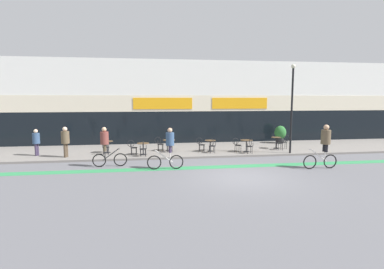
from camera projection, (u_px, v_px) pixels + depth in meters
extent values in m
plane|color=#5B5B60|center=(242.00, 178.00, 13.20)|extent=(120.00, 120.00, 0.00)
cube|color=slate|center=(209.00, 149.00, 20.31)|extent=(40.00, 5.50, 0.12)
cube|color=silver|center=(198.00, 102.00, 24.61)|extent=(40.00, 4.00, 6.35)
cube|color=black|center=(202.00, 127.00, 22.89)|extent=(38.80, 0.10, 2.40)
cube|color=beige|center=(202.00, 103.00, 22.70)|extent=(39.20, 0.14, 1.20)
cube|color=orange|center=(163.00, 103.00, 22.20)|extent=(4.37, 0.08, 0.84)
cube|color=orange|center=(240.00, 103.00, 23.06)|extent=(4.37, 0.08, 0.84)
cube|color=#2D844C|center=(229.00, 167.00, 15.36)|extent=(36.00, 0.70, 0.01)
cylinder|color=black|center=(107.00, 153.00, 18.63)|extent=(0.40, 0.40, 0.02)
cylinder|color=black|center=(107.00, 147.00, 18.59)|extent=(0.07, 0.07, 0.71)
cylinder|color=#4C3823|center=(107.00, 141.00, 18.55)|extent=(0.72, 0.72, 0.02)
cylinder|color=black|center=(143.00, 154.00, 18.02)|extent=(0.40, 0.40, 0.02)
cylinder|color=black|center=(143.00, 149.00, 17.98)|extent=(0.07, 0.07, 0.68)
cylinder|color=#4C3823|center=(143.00, 143.00, 17.94)|extent=(0.72, 0.72, 0.02)
cylinder|color=black|center=(169.00, 150.00, 19.39)|extent=(0.43, 0.43, 0.02)
cylinder|color=black|center=(169.00, 145.00, 19.36)|extent=(0.07, 0.07, 0.68)
cylinder|color=#4C3823|center=(169.00, 140.00, 19.31)|extent=(0.78, 0.78, 0.02)
cylinder|color=black|center=(210.00, 151.00, 19.14)|extent=(0.39, 0.39, 0.02)
cylinder|color=black|center=(210.00, 146.00, 19.10)|extent=(0.07, 0.07, 0.69)
cylinder|color=#4C3823|center=(210.00, 140.00, 19.06)|extent=(0.70, 0.70, 0.02)
cylinder|color=black|center=(246.00, 152.00, 18.98)|extent=(0.42, 0.42, 0.02)
cylinder|color=black|center=(246.00, 146.00, 18.93)|extent=(0.07, 0.07, 0.74)
cylinder|color=#4C3823|center=(246.00, 140.00, 18.89)|extent=(0.76, 0.76, 0.02)
cylinder|color=black|center=(276.00, 148.00, 20.22)|extent=(0.36, 0.36, 0.02)
cylinder|color=black|center=(276.00, 143.00, 20.18)|extent=(0.07, 0.07, 0.75)
cylinder|color=#4C3823|center=(276.00, 137.00, 20.13)|extent=(0.65, 0.65, 0.02)
cylinder|color=black|center=(106.00, 147.00, 18.04)|extent=(0.42, 0.42, 0.03)
cylinder|color=black|center=(104.00, 151.00, 18.18)|extent=(0.03, 0.03, 0.42)
cylinder|color=black|center=(109.00, 150.00, 18.23)|extent=(0.03, 0.03, 0.42)
cylinder|color=black|center=(103.00, 151.00, 17.91)|extent=(0.03, 0.03, 0.42)
cylinder|color=black|center=(108.00, 151.00, 17.96)|extent=(0.03, 0.03, 0.42)
torus|color=black|center=(105.00, 143.00, 17.85)|extent=(0.05, 0.41, 0.41)
cylinder|color=black|center=(103.00, 146.00, 17.83)|extent=(0.03, 0.03, 0.23)
cylinder|color=black|center=(109.00, 146.00, 17.90)|extent=(0.03, 0.03, 0.23)
cylinder|color=black|center=(143.00, 149.00, 17.43)|extent=(0.44, 0.44, 0.03)
cylinder|color=black|center=(140.00, 152.00, 17.55)|extent=(0.03, 0.03, 0.42)
cylinder|color=black|center=(145.00, 152.00, 17.63)|extent=(0.03, 0.03, 0.42)
cylinder|color=black|center=(141.00, 153.00, 17.29)|extent=(0.03, 0.03, 0.42)
cylinder|color=black|center=(146.00, 153.00, 17.36)|extent=(0.03, 0.03, 0.42)
torus|color=black|center=(143.00, 145.00, 17.24)|extent=(0.08, 0.41, 0.41)
cylinder|color=black|center=(140.00, 147.00, 17.21)|extent=(0.03, 0.03, 0.23)
cylinder|color=black|center=(146.00, 147.00, 17.30)|extent=(0.03, 0.03, 0.23)
cylinder|color=black|center=(134.00, 148.00, 17.89)|extent=(0.45, 0.45, 0.03)
cylinder|color=black|center=(136.00, 151.00, 18.09)|extent=(0.03, 0.03, 0.42)
cylinder|color=black|center=(137.00, 152.00, 17.82)|extent=(0.03, 0.03, 0.42)
cylinder|color=black|center=(131.00, 151.00, 18.01)|extent=(0.03, 0.03, 0.42)
cylinder|color=black|center=(132.00, 152.00, 17.74)|extent=(0.03, 0.03, 0.42)
torus|color=black|center=(131.00, 143.00, 17.81)|extent=(0.41, 0.09, 0.41)
cylinder|color=black|center=(131.00, 145.00, 17.99)|extent=(0.03, 0.03, 0.23)
cylinder|color=black|center=(131.00, 146.00, 17.66)|extent=(0.03, 0.03, 0.23)
cylinder|color=black|center=(170.00, 145.00, 18.80)|extent=(0.43, 0.43, 0.03)
cylinder|color=black|center=(167.00, 149.00, 18.94)|extent=(0.03, 0.03, 0.42)
cylinder|color=black|center=(172.00, 148.00, 19.00)|extent=(0.03, 0.03, 0.42)
cylinder|color=black|center=(168.00, 149.00, 18.67)|extent=(0.03, 0.03, 0.42)
cylinder|color=black|center=(172.00, 149.00, 18.73)|extent=(0.03, 0.03, 0.42)
torus|color=black|center=(170.00, 142.00, 18.61)|extent=(0.06, 0.41, 0.41)
cylinder|color=black|center=(167.00, 144.00, 18.59)|extent=(0.03, 0.03, 0.23)
cylinder|color=black|center=(173.00, 144.00, 18.66)|extent=(0.03, 0.03, 0.23)
cylinder|color=black|center=(160.00, 144.00, 19.26)|extent=(0.44, 0.44, 0.03)
cylinder|color=black|center=(162.00, 147.00, 19.46)|extent=(0.03, 0.03, 0.42)
cylinder|color=black|center=(163.00, 148.00, 19.19)|extent=(0.03, 0.03, 0.42)
cylinder|color=black|center=(158.00, 147.00, 19.39)|extent=(0.03, 0.03, 0.42)
cylinder|color=black|center=(159.00, 148.00, 19.12)|extent=(0.03, 0.03, 0.42)
torus|color=black|center=(158.00, 140.00, 19.19)|extent=(0.41, 0.08, 0.41)
cylinder|color=black|center=(157.00, 142.00, 19.37)|extent=(0.03, 0.03, 0.23)
cylinder|color=black|center=(158.00, 143.00, 19.04)|extent=(0.03, 0.03, 0.23)
cylinder|color=black|center=(212.00, 146.00, 18.55)|extent=(0.41, 0.41, 0.03)
cylinder|color=black|center=(209.00, 149.00, 18.69)|extent=(0.03, 0.03, 0.42)
cylinder|color=black|center=(214.00, 149.00, 18.74)|extent=(0.03, 0.03, 0.42)
cylinder|color=black|center=(210.00, 150.00, 18.42)|extent=(0.03, 0.03, 0.42)
cylinder|color=black|center=(215.00, 150.00, 18.47)|extent=(0.03, 0.03, 0.42)
torus|color=black|center=(213.00, 142.00, 18.36)|extent=(0.04, 0.41, 0.41)
cylinder|color=black|center=(210.00, 144.00, 18.34)|extent=(0.03, 0.03, 0.23)
cylinder|color=black|center=(215.00, 144.00, 18.40)|extent=(0.03, 0.03, 0.23)
cylinder|color=black|center=(202.00, 145.00, 19.01)|extent=(0.42, 0.42, 0.03)
cylinder|color=black|center=(204.00, 148.00, 19.19)|extent=(0.03, 0.03, 0.42)
cylinder|color=black|center=(204.00, 149.00, 18.92)|extent=(0.03, 0.03, 0.42)
cylinder|color=black|center=(199.00, 148.00, 19.16)|extent=(0.03, 0.03, 0.42)
cylinder|color=black|center=(200.00, 149.00, 18.89)|extent=(0.03, 0.03, 0.42)
torus|color=black|center=(199.00, 141.00, 18.96)|extent=(0.41, 0.04, 0.41)
cylinder|color=black|center=(199.00, 142.00, 19.15)|extent=(0.03, 0.03, 0.23)
cylinder|color=black|center=(199.00, 143.00, 18.81)|extent=(0.03, 0.03, 0.23)
cylinder|color=black|center=(249.00, 146.00, 18.39)|extent=(0.41, 0.41, 0.03)
cylinder|color=black|center=(246.00, 150.00, 18.53)|extent=(0.03, 0.03, 0.42)
cylinder|color=black|center=(251.00, 150.00, 18.57)|extent=(0.03, 0.03, 0.42)
cylinder|color=black|center=(248.00, 150.00, 18.26)|extent=(0.03, 0.03, 0.42)
cylinder|color=black|center=(252.00, 150.00, 18.29)|extent=(0.03, 0.03, 0.42)
torus|color=black|center=(250.00, 143.00, 18.19)|extent=(0.03, 0.41, 0.41)
cylinder|color=black|center=(248.00, 145.00, 18.18)|extent=(0.03, 0.03, 0.23)
cylinder|color=black|center=(253.00, 145.00, 18.23)|extent=(0.03, 0.03, 0.23)
cylinder|color=black|center=(238.00, 145.00, 18.85)|extent=(0.45, 0.45, 0.03)
cylinder|color=black|center=(239.00, 148.00, 19.04)|extent=(0.03, 0.03, 0.42)
cylinder|color=black|center=(241.00, 149.00, 18.78)|extent=(0.03, 0.03, 0.42)
cylinder|color=black|center=(235.00, 148.00, 18.97)|extent=(0.03, 0.03, 0.42)
cylinder|color=black|center=(237.00, 149.00, 18.70)|extent=(0.03, 0.03, 0.42)
torus|color=black|center=(236.00, 141.00, 18.77)|extent=(0.41, 0.08, 0.41)
cylinder|color=black|center=(234.00, 143.00, 18.95)|extent=(0.03, 0.03, 0.23)
cylinder|color=black|center=(237.00, 144.00, 18.62)|extent=(0.03, 0.03, 0.23)
cylinder|color=black|center=(280.00, 143.00, 19.63)|extent=(0.42, 0.42, 0.03)
cylinder|color=black|center=(277.00, 146.00, 19.78)|extent=(0.03, 0.03, 0.42)
cylinder|color=black|center=(281.00, 146.00, 19.81)|extent=(0.03, 0.03, 0.42)
cylinder|color=black|center=(278.00, 147.00, 19.51)|extent=(0.03, 0.03, 0.42)
cylinder|color=black|center=(282.00, 147.00, 19.53)|extent=(0.03, 0.03, 0.42)
torus|color=black|center=(281.00, 140.00, 19.43)|extent=(0.05, 0.41, 0.41)
cylinder|color=black|center=(278.00, 142.00, 19.43)|extent=(0.03, 0.03, 0.23)
cylinder|color=black|center=(283.00, 142.00, 19.46)|extent=(0.03, 0.03, 0.23)
cylinder|color=black|center=(284.00, 142.00, 20.25)|extent=(0.43, 0.43, 0.03)
cylinder|color=black|center=(282.00, 146.00, 20.13)|extent=(0.03, 0.03, 0.42)
cylinder|color=black|center=(281.00, 145.00, 20.41)|extent=(0.03, 0.03, 0.42)
cylinder|color=black|center=(286.00, 146.00, 20.15)|extent=(0.03, 0.03, 0.42)
cylinder|color=black|center=(285.00, 145.00, 20.43)|extent=(0.03, 0.03, 0.42)
torus|color=black|center=(286.00, 138.00, 20.23)|extent=(0.41, 0.06, 0.41)
cylinder|color=black|center=(287.00, 140.00, 20.08)|extent=(0.03, 0.03, 0.23)
cylinder|color=black|center=(285.00, 140.00, 20.42)|extent=(0.03, 0.03, 0.23)
cylinder|color=#232326|center=(280.00, 140.00, 22.72)|extent=(0.54, 0.54, 0.43)
ellipsoid|color=#28662D|center=(280.00, 133.00, 22.65)|extent=(0.87, 0.87, 1.04)
cylinder|color=black|center=(292.00, 111.00, 18.23)|extent=(0.12, 0.12, 5.20)
sphere|color=beige|center=(293.00, 66.00, 17.91)|extent=(0.26, 0.26, 0.26)
torus|color=black|center=(120.00, 160.00, 15.45)|extent=(0.68, 0.09, 0.68)
torus|color=black|center=(99.00, 160.00, 15.24)|extent=(0.68, 0.09, 0.68)
cylinder|color=black|center=(111.00, 154.00, 15.32)|extent=(0.82, 0.09, 0.61)
cylinder|color=black|center=(105.00, 156.00, 15.27)|extent=(0.04, 0.04, 0.48)
cylinder|color=black|center=(119.00, 149.00, 15.37)|extent=(0.05, 0.48, 0.03)
cylinder|color=#4C3D2D|center=(105.00, 147.00, 15.30)|extent=(0.15, 0.15, 0.35)
cylinder|color=#4C3D2D|center=(105.00, 148.00, 15.14)|extent=(0.15, 0.15, 0.35)
cylinder|color=brown|center=(104.00, 138.00, 15.16)|extent=(0.44, 0.44, 0.64)
sphere|color=tan|center=(104.00, 129.00, 15.11)|extent=(0.24, 0.24, 0.24)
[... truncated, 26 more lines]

